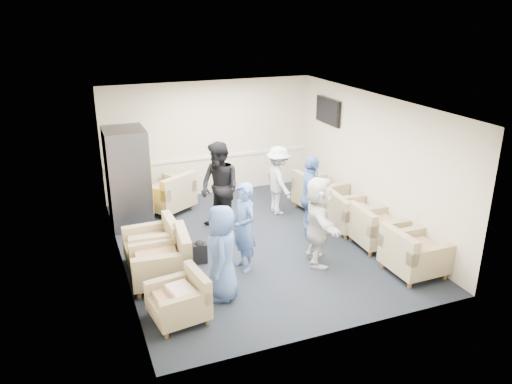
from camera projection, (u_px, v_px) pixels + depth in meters
name	position (u px, v px, depth m)	size (l,w,h in m)	color
floor	(257.00, 243.00, 9.59)	(6.00, 6.00, 0.00)	black
ceiling	(257.00, 103.00, 8.64)	(6.00, 6.00, 0.00)	white
back_wall	(210.00, 139.00, 11.73)	(5.00, 0.02, 2.70)	beige
front_wall	(341.00, 245.00, 6.50)	(5.00, 0.02, 2.70)	beige
left_wall	(117.00, 194.00, 8.26)	(0.02, 6.00, 2.70)	beige
right_wall	(373.00, 162.00, 9.97)	(0.02, 6.00, 2.70)	beige
chair_rail	(211.00, 157.00, 11.87)	(4.98, 0.04, 0.06)	silver
tv	(328.00, 111.00, 11.27)	(0.10, 1.00, 0.58)	black
armchair_left_near	(182.00, 301.00, 7.16)	(0.86, 0.86, 0.60)	#988862
armchair_left_mid	(164.00, 262.00, 8.10)	(1.01, 1.01, 0.75)	#988862
armchair_left_far	(155.00, 247.00, 8.67)	(0.89, 0.89, 0.70)	#988862
armchair_right_near	(412.00, 255.00, 8.36)	(0.90, 0.90, 0.71)	#988862
armchair_right_midnear	(375.00, 229.00, 9.36)	(0.88, 0.88, 0.68)	#988862
armchair_right_midfar	(351.00, 216.00, 10.01)	(0.88, 0.88, 0.66)	#988862
armchair_right_far	(317.00, 194.00, 11.06)	(1.05, 1.05, 0.73)	#988862
armchair_corner	(169.00, 195.00, 10.94)	(1.31, 1.31, 0.76)	#988862
vending_machine	(128.00, 178.00, 10.10)	(0.82, 0.96, 2.02)	#515059
backpack	(200.00, 251.00, 8.79)	(0.27, 0.21, 0.43)	black
pillow	(181.00, 291.00, 7.10)	(0.42, 0.32, 0.12)	silver
person_front_left	(222.00, 253.00, 7.57)	(0.74, 0.48, 1.52)	#4566A7
person_mid_left	(244.00, 227.00, 8.40)	(0.57, 0.37, 1.56)	#4566A7
person_back_left	(220.00, 188.00, 9.81)	(0.89, 0.69, 1.83)	black
person_back_right	(279.00, 180.00, 10.73)	(0.97, 0.56, 1.51)	silver
person_mid_right	(310.00, 198.00, 9.55)	(0.97, 0.40, 1.66)	#4566A7
person_front_right	(318.00, 221.00, 8.58)	(1.49, 0.47, 1.60)	silver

